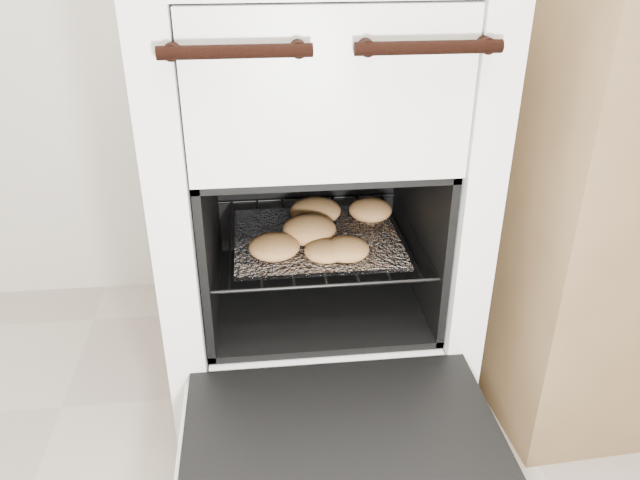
{
  "coord_description": "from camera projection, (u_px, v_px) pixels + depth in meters",
  "views": [
    {
      "loc": [
        -0.2,
        -0.09,
        0.98
      ],
      "look_at": [
        -0.08,
        1.01,
        0.41
      ],
      "focal_mm": 35.0,
      "sensor_mm": 36.0,
      "label": 1
    }
  ],
  "objects": [
    {
      "name": "stove",
      "position": [
        313.0,
        188.0,
        1.36
      ],
      "size": [
        0.61,
        0.68,
        0.93
      ],
      "color": "white",
      "rests_on": "ground"
    },
    {
      "name": "oven_door",
      "position": [
        344.0,
        451.0,
        1.02
      ],
      "size": [
        0.55,
        0.43,
        0.04
      ],
      "color": "black",
      "rests_on": "stove"
    },
    {
      "name": "oven_rack",
      "position": [
        316.0,
        236.0,
        1.34
      ],
      "size": [
        0.44,
        0.43,
        0.01
      ],
      "color": "black",
      "rests_on": "stove"
    },
    {
      "name": "foil_sheet",
      "position": [
        317.0,
        238.0,
        1.32
      ],
      "size": [
        0.34,
        0.3,
        0.01
      ],
      "primitive_type": "cube",
      "color": "white",
      "rests_on": "oven_rack"
    },
    {
      "name": "baked_rolls",
      "position": [
        321.0,
        228.0,
        1.3
      ],
      "size": [
        0.35,
        0.31,
        0.05
      ],
      "color": "tan",
      "rests_on": "foil_sheet"
    }
  ]
}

